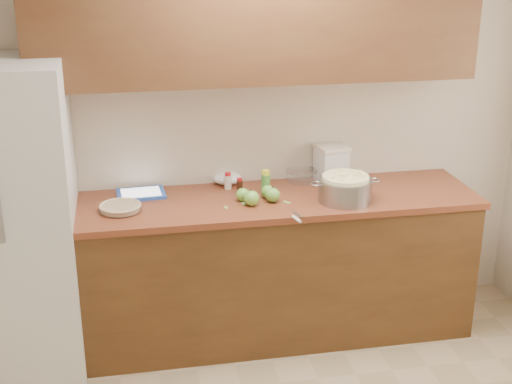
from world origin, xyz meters
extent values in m
plane|color=beige|center=(0.00, 1.80, 1.30)|extent=(3.60, 0.00, 3.60)
cube|color=#593619|center=(0.00, 1.48, 0.44)|extent=(2.60, 0.65, 0.88)
cube|color=brown|center=(0.00, 1.48, 0.90)|extent=(2.64, 0.68, 0.04)
cube|color=#533419|center=(0.00, 1.63, 1.95)|extent=(2.60, 0.34, 0.70)
cube|color=silver|center=(-1.44, 1.44, 0.90)|extent=(0.70, 0.70, 1.80)
cylinder|color=silver|center=(-0.84, 1.42, 0.94)|extent=(0.25, 0.25, 0.03)
cylinder|color=tan|center=(-0.84, 1.42, 0.94)|extent=(0.22, 0.22, 0.03)
torus|color=tan|center=(-0.84, 1.42, 0.95)|extent=(0.24, 0.24, 0.02)
cylinder|color=gray|center=(0.48, 1.34, 0.99)|extent=(0.32, 0.32, 0.14)
torus|color=gray|center=(0.31, 1.34, 1.04)|extent=(0.07, 0.07, 0.01)
torus|color=gray|center=(0.65, 1.34, 1.04)|extent=(0.07, 0.07, 0.01)
cylinder|color=#FFECAB|center=(0.48, 1.34, 1.00)|extent=(0.28, 0.28, 0.15)
cube|color=silver|center=(0.50, 1.71, 1.03)|extent=(0.20, 0.20, 0.21)
cube|color=beige|center=(0.50, 1.71, 1.14)|extent=(0.22, 0.22, 0.02)
cube|color=blue|center=(-0.71, 1.66, 0.93)|extent=(0.30, 0.24, 0.02)
cube|color=white|center=(-0.71, 1.66, 0.94)|extent=(0.25, 0.19, 0.00)
cube|color=gray|center=(0.15, 1.18, 0.92)|extent=(0.04, 0.10, 0.00)
cylinder|color=white|center=(0.12, 1.09, 0.93)|extent=(0.04, 0.09, 0.02)
cylinder|color=#4C8C38|center=(0.04, 1.54, 0.98)|extent=(0.06, 0.06, 0.13)
cylinder|color=yellow|center=(0.04, 1.54, 1.06)|extent=(0.05, 0.05, 0.03)
cylinder|color=beige|center=(-0.17, 1.67, 0.96)|extent=(0.04, 0.04, 0.09)
cylinder|color=red|center=(-0.17, 1.67, 1.02)|extent=(0.04, 0.04, 0.02)
cylinder|color=black|center=(-0.12, 1.57, 0.96)|extent=(0.04, 0.04, 0.09)
cylinder|color=red|center=(-0.12, 1.57, 1.02)|extent=(0.03, 0.03, 0.02)
cylinder|color=silver|center=(0.31, 1.73, 0.96)|extent=(0.20, 0.20, 0.07)
torus|color=silver|center=(0.31, 1.73, 0.99)|extent=(0.21, 0.21, 0.01)
ellipsoid|color=white|center=(-0.16, 1.76, 0.96)|extent=(0.22, 0.21, 0.07)
sphere|color=#67A93A|center=(-0.12, 1.45, 0.96)|extent=(0.08, 0.08, 0.08)
cylinder|color=#3F2D19|center=(-0.12, 1.45, 1.01)|extent=(0.01, 0.01, 0.01)
sphere|color=#67A93A|center=(0.04, 1.47, 0.96)|extent=(0.08, 0.08, 0.08)
cylinder|color=#3F2D19|center=(0.04, 1.47, 1.01)|extent=(0.01, 0.01, 0.01)
sphere|color=#67A93A|center=(-0.08, 1.37, 0.97)|extent=(0.09, 0.09, 0.09)
cylinder|color=#3F2D19|center=(-0.08, 1.37, 1.02)|extent=(0.01, 0.01, 0.01)
sphere|color=#67A93A|center=(0.05, 1.40, 0.96)|extent=(0.09, 0.09, 0.09)
cylinder|color=#3F2D19|center=(0.05, 1.40, 1.01)|extent=(0.01, 0.01, 0.01)
cube|color=#91BE5C|center=(-0.12, 1.40, 0.92)|extent=(0.02, 0.04, 0.00)
cube|color=#91BE5C|center=(-0.23, 1.36, 0.92)|extent=(0.02, 0.05, 0.00)
cube|color=#91BE5C|center=(0.13, 1.37, 0.92)|extent=(0.05, 0.05, 0.00)
camera|label=1|loc=(-0.78, -2.46, 2.44)|focal=50.00mm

